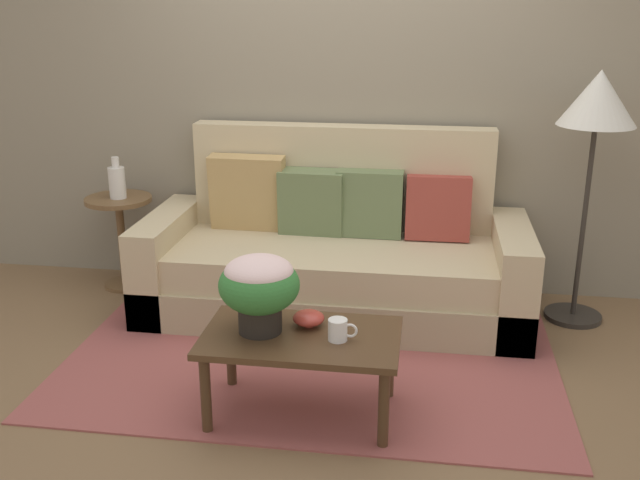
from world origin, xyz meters
The scene contains 11 objects.
ground_plane centered at (0.00, 0.00, 0.00)m, with size 14.00×14.00×0.00m, color brown.
wall_back centered at (0.00, 1.15, 1.47)m, with size 6.40×0.12×2.95m, color gray.
area_rug centered at (0.00, 0.02, 0.01)m, with size 2.59×1.79×0.01m, color #994C47.
couch centered at (0.04, 0.67, 0.34)m, with size 2.30×0.93×1.09m.
coffee_table centered at (0.04, -0.58, 0.35)m, with size 0.89×0.53×0.41m.
side_table centered at (-1.40, 0.81, 0.42)m, with size 0.43×0.43×0.62m.
floor_lamp centered at (1.49, 0.72, 1.24)m, with size 0.43×0.43×1.48m.
potted_plant centered at (-0.15, -0.57, 0.63)m, with size 0.36×0.36×0.36m.
coffee_mug centered at (0.22, -0.61, 0.46)m, with size 0.13×0.09×0.10m.
snack_bowl centered at (0.06, -0.49, 0.45)m, with size 0.15×0.15×0.07m.
table_vase centered at (-1.39, 0.80, 0.73)m, with size 0.11×0.11×0.27m.
Camera 1 is at (0.57, -3.52, 1.86)m, focal length 41.03 mm.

